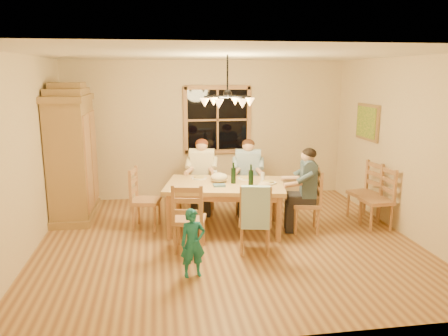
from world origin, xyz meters
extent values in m
plane|color=brown|center=(0.00, 0.00, 0.00)|extent=(5.50, 5.50, 0.00)
cube|color=white|center=(0.00, 0.00, 2.70)|extent=(5.50, 5.00, 0.02)
cube|color=beige|center=(0.00, 2.50, 1.35)|extent=(5.50, 0.02, 2.70)
cube|color=beige|center=(-2.75, 0.00, 1.35)|extent=(0.02, 5.00, 2.70)
cube|color=beige|center=(2.75, 0.00, 1.35)|extent=(0.02, 5.00, 2.70)
cube|color=black|center=(0.20, 2.48, 1.55)|extent=(1.20, 0.03, 1.20)
cube|color=#B2784E|center=(0.20, 2.46, 1.55)|extent=(1.30, 0.06, 1.30)
cube|color=olive|center=(2.72, 1.20, 1.60)|extent=(0.04, 0.78, 0.64)
cube|color=#1E6B2D|center=(2.69, 1.20, 1.60)|extent=(0.02, 0.68, 0.54)
cylinder|color=black|center=(0.00, 0.00, 2.44)|extent=(0.02, 0.02, 0.53)
sphere|color=black|center=(0.00, 0.00, 2.17)|extent=(0.12, 0.12, 0.12)
cylinder|color=black|center=(0.16, 0.00, 2.13)|extent=(0.34, 0.02, 0.02)
cone|color=#FFB259|center=(0.32, 0.00, 2.05)|extent=(0.13, 0.13, 0.12)
cylinder|color=black|center=(0.08, 0.14, 2.13)|extent=(0.19, 0.31, 0.02)
cone|color=#FFB259|center=(0.16, 0.28, 2.05)|extent=(0.13, 0.13, 0.12)
cylinder|color=black|center=(-0.08, 0.14, 2.13)|extent=(0.19, 0.31, 0.02)
cone|color=#FFB259|center=(-0.16, 0.28, 2.05)|extent=(0.13, 0.13, 0.12)
cylinder|color=black|center=(-0.16, 0.00, 2.13)|extent=(0.34, 0.02, 0.02)
cone|color=#FFB259|center=(-0.32, 0.00, 2.05)|extent=(0.13, 0.13, 0.12)
cylinder|color=black|center=(-0.08, -0.14, 2.13)|extent=(0.19, 0.31, 0.02)
cone|color=#FFB259|center=(-0.16, -0.28, 2.05)|extent=(0.13, 0.13, 0.12)
cylinder|color=black|center=(0.08, -0.14, 2.13)|extent=(0.19, 0.31, 0.02)
cone|color=#FFB259|center=(0.16, -0.28, 2.05)|extent=(0.13, 0.13, 0.12)
cube|color=olive|center=(-2.43, 1.54, 1.00)|extent=(0.60, 1.30, 2.00)
cube|color=olive|center=(-2.43, 1.54, 2.05)|extent=(0.66, 1.40, 0.10)
cube|color=olive|center=(-2.43, 1.54, 2.15)|extent=(0.58, 1.00, 0.12)
cube|color=olive|center=(-2.43, 1.54, 2.25)|extent=(0.52, 0.55, 0.10)
cube|color=#B2784E|center=(-2.12, 1.21, 1.00)|extent=(0.03, 0.55, 1.60)
cube|color=#B2784E|center=(-2.12, 1.87, 1.00)|extent=(0.03, 0.55, 1.60)
cube|color=olive|center=(-2.43, 1.54, 0.06)|extent=(0.66, 1.40, 0.12)
cube|color=tan|center=(0.05, 0.49, 0.73)|extent=(2.02, 1.47, 0.06)
cube|color=#B2784E|center=(0.05, 0.49, 0.65)|extent=(1.84, 1.29, 0.10)
cylinder|color=#B2784E|center=(-0.85, 0.21, 0.35)|extent=(0.09, 0.09, 0.70)
cylinder|color=#B2784E|center=(0.75, -0.13, 0.35)|extent=(0.09, 0.09, 0.70)
cylinder|color=#B2784E|center=(-0.66, 1.10, 0.35)|extent=(0.09, 0.09, 0.70)
cylinder|color=#B2784E|center=(0.94, 0.77, 0.35)|extent=(0.09, 0.09, 0.70)
cube|color=#B2784E|center=(-0.22, 1.43, 0.45)|extent=(0.52, 0.50, 0.06)
cube|color=#B2784E|center=(-0.22, 1.43, 0.72)|extent=(0.38, 0.13, 0.54)
cube|color=#B2784E|center=(0.57, 1.26, 0.45)|extent=(0.52, 0.50, 0.06)
cube|color=#B2784E|center=(0.57, 1.26, 0.72)|extent=(0.38, 0.13, 0.54)
cube|color=#B2784E|center=(-0.58, -0.26, 0.45)|extent=(0.52, 0.50, 0.06)
cube|color=#B2784E|center=(-0.58, -0.26, 0.72)|extent=(0.38, 0.13, 0.54)
cube|color=#B2784E|center=(0.32, -0.45, 0.45)|extent=(0.52, 0.50, 0.06)
cube|color=#B2784E|center=(0.32, -0.45, 0.72)|extent=(0.38, 0.13, 0.54)
cube|color=#B2784E|center=(-1.20, 0.75, 0.45)|extent=(0.50, 0.52, 0.06)
cube|color=#B2784E|center=(-1.20, 0.75, 0.72)|extent=(0.13, 0.38, 0.54)
cube|color=#B2784E|center=(1.29, 0.23, 0.45)|extent=(0.50, 0.52, 0.06)
cube|color=#B2784E|center=(1.29, 0.23, 0.72)|extent=(0.13, 0.38, 0.54)
cube|color=beige|center=(-0.22, 1.43, 0.84)|extent=(0.44, 0.30, 0.52)
cube|color=#262328|center=(-0.22, 1.43, 0.53)|extent=(0.46, 0.49, 0.14)
sphere|color=tan|center=(-0.22, 1.43, 1.22)|extent=(0.21, 0.21, 0.21)
ellipsoid|color=#592614|center=(-0.22, 1.43, 1.25)|extent=(0.22, 0.22, 0.17)
cube|color=#325F8A|center=(0.57, 1.26, 0.84)|extent=(0.44, 0.30, 0.52)
cube|color=#262328|center=(0.57, 1.26, 0.53)|extent=(0.46, 0.49, 0.14)
sphere|color=tan|center=(0.57, 1.26, 1.22)|extent=(0.21, 0.21, 0.21)
ellipsoid|color=#381E11|center=(0.57, 1.26, 1.25)|extent=(0.22, 0.22, 0.17)
cube|color=#3D5062|center=(1.29, 0.23, 0.84)|extent=(0.30, 0.44, 0.52)
cube|color=#262328|center=(1.29, 0.23, 0.53)|extent=(0.49, 0.46, 0.14)
sphere|color=tan|center=(1.29, 0.23, 1.22)|extent=(0.21, 0.21, 0.21)
ellipsoid|color=black|center=(1.29, 0.23, 1.25)|extent=(0.22, 0.22, 0.17)
cube|color=#A4CDDF|center=(0.28, -0.64, 0.70)|extent=(0.39, 0.18, 0.58)
cylinder|color=black|center=(0.17, 0.48, 0.93)|extent=(0.08, 0.08, 0.33)
cylinder|color=black|center=(0.41, 0.29, 0.93)|extent=(0.08, 0.08, 0.33)
cylinder|color=white|center=(-0.33, 0.87, 0.77)|extent=(0.26, 0.26, 0.02)
cylinder|color=white|center=(0.43, 0.73, 0.77)|extent=(0.26, 0.26, 0.02)
cylinder|color=white|center=(0.71, 0.39, 0.77)|extent=(0.26, 0.26, 0.02)
cylinder|color=silver|center=(-0.07, 0.79, 0.83)|extent=(0.06, 0.06, 0.14)
cylinder|color=silver|center=(0.66, 0.54, 0.83)|extent=(0.06, 0.06, 0.14)
ellipsoid|color=beige|center=(0.57, 0.06, 0.82)|extent=(0.20, 0.20, 0.11)
cube|color=#45647E|center=(-0.07, 0.33, 0.78)|extent=(0.20, 0.17, 0.03)
ellipsoid|color=#BDAD89|center=(-0.04, 0.57, 0.84)|extent=(0.28, 0.22, 0.15)
imported|color=#18696F|center=(-0.60, -1.08, 0.43)|extent=(0.34, 0.25, 0.86)
cube|color=#B2784E|center=(2.45, 0.20, 0.45)|extent=(0.44, 0.46, 0.06)
cube|color=#B2784E|center=(2.45, 0.20, 0.72)|extent=(0.07, 0.38, 0.54)
cube|color=#B2784E|center=(2.45, 0.63, 0.45)|extent=(0.49, 0.51, 0.06)
cube|color=#B2784E|center=(2.45, 0.63, 0.72)|extent=(0.12, 0.38, 0.54)
camera|label=1|loc=(-0.98, -6.07, 2.44)|focal=35.00mm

